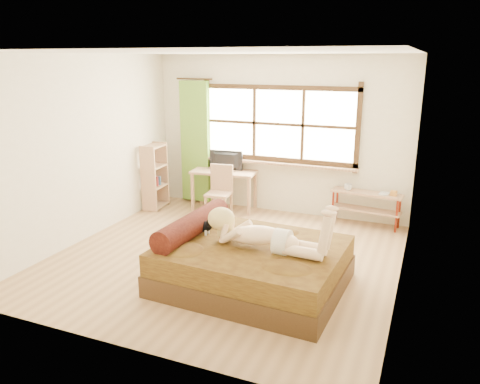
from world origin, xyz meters
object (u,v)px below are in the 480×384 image
at_px(pipe_shelf, 367,201).
at_px(desk, 224,176).
at_px(kitten, 201,224).
at_px(chair, 220,188).
at_px(woman, 264,223).
at_px(bed, 249,263).
at_px(bookshelf, 155,176).

bearing_deg(pipe_shelf, desk, -170.85).
bearing_deg(kitten, chair, 111.76).
height_order(woman, kitten, woman).
relative_size(bed, pipe_shelf, 1.90).
distance_m(bed, desk, 2.98).
xyz_separation_m(bed, desk, (-1.48, 2.56, 0.33)).
relative_size(desk, chair, 1.33).
xyz_separation_m(pipe_shelf, bookshelf, (-3.66, -0.52, 0.18)).
xyz_separation_m(woman, desk, (-1.68, 2.62, -0.22)).
height_order(bed, desk, bed).
xyz_separation_m(desk, chair, (0.09, -0.37, -0.12)).
distance_m(woman, desk, 3.12).
bearing_deg(bed, bookshelf, 143.70).
bearing_deg(pipe_shelf, woman, -99.81).
xyz_separation_m(woman, pipe_shelf, (0.79, 2.73, -0.42)).
relative_size(bed, chair, 2.43).
distance_m(chair, pipe_shelf, 2.44).
bearing_deg(pipe_shelf, kitten, -116.38).
distance_m(bed, pipe_shelf, 2.86).
distance_m(desk, pipe_shelf, 2.49).
height_order(woman, pipe_shelf, woman).
xyz_separation_m(bed, chair, (-1.39, 2.19, 0.21)).
bearing_deg(pipe_shelf, bookshelf, -165.51).
relative_size(chair, pipe_shelf, 0.78).
relative_size(kitten, pipe_shelf, 0.27).
relative_size(woman, kitten, 4.67).
relative_size(chair, bookshelf, 0.76).
height_order(desk, bookshelf, bookshelf).
bearing_deg(woman, pipe_shelf, 76.59).
distance_m(kitten, desk, 2.60).
bearing_deg(kitten, bookshelf, 136.79).
bearing_deg(woman, kitten, 173.02).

